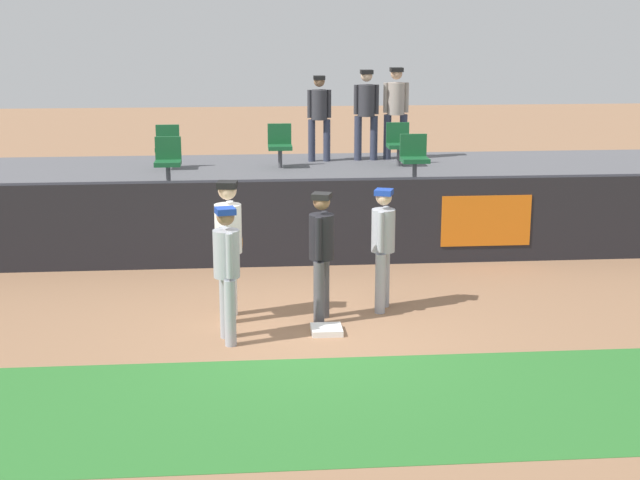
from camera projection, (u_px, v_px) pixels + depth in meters
The scene contains 17 objects.
ground_plane at pixel (308, 331), 12.14m from camera, with size 60.00×60.00×0.00m, color #936B4C.
grass_foreground_strip at pixel (325, 406), 9.83m from camera, with size 18.00×2.80×0.01m, color #2D722D.
first_base at pixel (327, 330), 12.08m from camera, with size 0.40×0.40×0.08m, color white.
player_fielder_home at pixel (229, 240), 12.40m from camera, with size 0.40×0.57×1.89m.
player_runner_visitor at pixel (227, 265), 11.54m from camera, with size 0.39×0.48×1.73m.
player_coach_visitor at pixel (383, 241), 12.81m from camera, with size 0.42×0.46×1.71m.
player_umpire at pixel (322, 248), 12.34m from camera, with size 0.42×0.47×1.75m.
field_wall at pixel (294, 223), 15.21m from camera, with size 18.00×0.26×1.41m.
bleacher_platform at pixel (286, 201), 17.73m from camera, with size 18.00×4.80×1.10m, color #59595E.
seat_front_left at pixel (168, 159), 16.22m from camera, with size 0.45×0.44×0.84m.
seat_back_left at pixel (168, 144), 17.95m from camera, with size 0.45×0.44×0.84m.
seat_back_right at pixel (398, 142), 18.33m from camera, with size 0.45×0.44×0.84m.
seat_front_right at pixel (414, 155), 16.58m from camera, with size 0.48×0.44×0.84m.
seat_back_center at pixel (280, 143), 18.13m from camera, with size 0.46×0.44×0.84m.
spectator_hooded at pixel (319, 112), 18.73m from camera, with size 0.48×0.34×1.72m.
spectator_capped at pixel (366, 108), 18.87m from camera, with size 0.51×0.35×1.83m.
spectator_casual at pixel (396, 106), 19.00m from camera, with size 0.52×0.36×1.87m.
Camera 1 is at (-0.83, -11.48, 4.05)m, focal length 52.23 mm.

